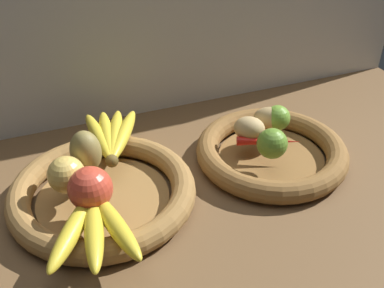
{
  "coord_description": "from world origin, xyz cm",
  "views": [
    {
      "loc": [
        -27.96,
        -69.49,
        58.52
      ],
      "look_at": [
        -0.81,
        -0.72,
        8.56
      ],
      "focal_mm": 43.73,
      "sensor_mm": 36.0,
      "label": 1
    }
  ],
  "objects_px": {
    "lime_far": "(277,118)",
    "fruit_bowl_left": "(103,192)",
    "potato_back": "(271,118)",
    "lime_near": "(272,144)",
    "potato_oblong": "(249,128)",
    "apple_red_front": "(90,189)",
    "pear_brown": "(86,152)",
    "chili_pepper": "(269,141)",
    "banana_bunch_front": "(94,227)",
    "apple_golden_left": "(66,175)",
    "fruit_bowl_right": "(271,152)",
    "banana_bunch_back": "(111,136)"
  },
  "relations": [
    {
      "from": "apple_red_front",
      "to": "lime_near",
      "type": "height_order",
      "value": "apple_red_front"
    },
    {
      "from": "banana_bunch_back",
      "to": "lime_near",
      "type": "xyz_separation_m",
      "value": [
        0.28,
        -0.17,
        0.02
      ]
    },
    {
      "from": "pear_brown",
      "to": "banana_bunch_back",
      "type": "height_order",
      "value": "pear_brown"
    },
    {
      "from": "lime_near",
      "to": "chili_pepper",
      "type": "height_order",
      "value": "lime_near"
    },
    {
      "from": "lime_near",
      "to": "banana_bunch_back",
      "type": "bearing_deg",
      "value": 149.02
    },
    {
      "from": "fruit_bowl_left",
      "to": "apple_golden_left",
      "type": "bearing_deg",
      "value": 179.7
    },
    {
      "from": "banana_bunch_back",
      "to": "lime_near",
      "type": "distance_m",
      "value": 0.33
    },
    {
      "from": "potato_oblong",
      "to": "lime_far",
      "type": "relative_size",
      "value": 1.18
    },
    {
      "from": "apple_golden_left",
      "to": "chili_pepper",
      "type": "relative_size",
      "value": 0.51
    },
    {
      "from": "banana_bunch_front",
      "to": "lime_far",
      "type": "xyz_separation_m",
      "value": [
        0.43,
        0.17,
        0.01
      ]
    },
    {
      "from": "potato_oblong",
      "to": "chili_pepper",
      "type": "distance_m",
      "value": 0.05
    },
    {
      "from": "pear_brown",
      "to": "potato_oblong",
      "type": "distance_m",
      "value": 0.34
    },
    {
      "from": "banana_bunch_front",
      "to": "lime_far",
      "type": "distance_m",
      "value": 0.46
    },
    {
      "from": "fruit_bowl_right",
      "to": "pear_brown",
      "type": "relative_size",
      "value": 3.74
    },
    {
      "from": "lime_far",
      "to": "fruit_bowl_left",
      "type": "bearing_deg",
      "value": -173.78
    },
    {
      "from": "potato_back",
      "to": "apple_red_front",
      "type": "bearing_deg",
      "value": -165.2
    },
    {
      "from": "lime_far",
      "to": "chili_pepper",
      "type": "distance_m",
      "value": 0.07
    },
    {
      "from": "fruit_bowl_right",
      "to": "lime_near",
      "type": "relative_size",
      "value": 5.21
    },
    {
      "from": "apple_red_front",
      "to": "fruit_bowl_left",
      "type": "bearing_deg",
      "value": 65.22
    },
    {
      "from": "fruit_bowl_right",
      "to": "apple_red_front",
      "type": "height_order",
      "value": "apple_red_front"
    },
    {
      "from": "apple_golden_left",
      "to": "potato_back",
      "type": "distance_m",
      "value": 0.44
    },
    {
      "from": "fruit_bowl_right",
      "to": "banana_bunch_back",
      "type": "bearing_deg",
      "value": 157.87
    },
    {
      "from": "pear_brown",
      "to": "banana_bunch_back",
      "type": "distance_m",
      "value": 0.11
    },
    {
      "from": "chili_pepper",
      "to": "apple_golden_left",
      "type": "bearing_deg",
      "value": -158.47
    },
    {
      "from": "fruit_bowl_right",
      "to": "lime_far",
      "type": "distance_m",
      "value": 0.08
    },
    {
      "from": "apple_golden_left",
      "to": "potato_back",
      "type": "xyz_separation_m",
      "value": [
        0.44,
        0.05,
        -0.01
      ]
    },
    {
      "from": "apple_golden_left",
      "to": "potato_oblong",
      "type": "bearing_deg",
      "value": 4.63
    },
    {
      "from": "fruit_bowl_left",
      "to": "banana_bunch_front",
      "type": "relative_size",
      "value": 1.8
    },
    {
      "from": "potato_back",
      "to": "fruit_bowl_left",
      "type": "bearing_deg",
      "value": -172.74
    },
    {
      "from": "potato_oblong",
      "to": "pear_brown",
      "type": "bearing_deg",
      "value": 177.48
    },
    {
      "from": "apple_red_front",
      "to": "pear_brown",
      "type": "xyz_separation_m",
      "value": [
        0.01,
        0.11,
        0.0
      ]
    },
    {
      "from": "fruit_bowl_left",
      "to": "pear_brown",
      "type": "distance_m",
      "value": 0.08
    },
    {
      "from": "pear_brown",
      "to": "banana_bunch_front",
      "type": "relative_size",
      "value": 0.44
    },
    {
      "from": "pear_brown",
      "to": "lime_near",
      "type": "distance_m",
      "value": 0.36
    },
    {
      "from": "fruit_bowl_left",
      "to": "pear_brown",
      "type": "height_order",
      "value": "pear_brown"
    },
    {
      "from": "banana_bunch_back",
      "to": "banana_bunch_front",
      "type": "bearing_deg",
      "value": -109.13
    },
    {
      "from": "apple_golden_left",
      "to": "pear_brown",
      "type": "bearing_deg",
      "value": 45.93
    },
    {
      "from": "lime_near",
      "to": "lime_far",
      "type": "xyz_separation_m",
      "value": [
        0.06,
        0.09,
        -0.0
      ]
    },
    {
      "from": "apple_red_front",
      "to": "banana_bunch_front",
      "type": "xyz_separation_m",
      "value": [
        -0.01,
        -0.07,
        -0.02
      ]
    },
    {
      "from": "potato_back",
      "to": "fruit_bowl_right",
      "type": "bearing_deg",
      "value": -114.44
    },
    {
      "from": "potato_back",
      "to": "lime_near",
      "type": "relative_size",
      "value": 1.26
    },
    {
      "from": "potato_back",
      "to": "lime_near",
      "type": "distance_m",
      "value": 0.1
    },
    {
      "from": "fruit_bowl_right",
      "to": "chili_pepper",
      "type": "relative_size",
      "value": 2.44
    },
    {
      "from": "lime_far",
      "to": "chili_pepper",
      "type": "xyz_separation_m",
      "value": [
        -0.05,
        -0.05,
        -0.02
      ]
    },
    {
      "from": "banana_bunch_front",
      "to": "potato_back",
      "type": "bearing_deg",
      "value": 22.73
    },
    {
      "from": "fruit_bowl_right",
      "to": "lime_near",
      "type": "distance_m",
      "value": 0.08
    },
    {
      "from": "fruit_bowl_left",
      "to": "banana_bunch_back",
      "type": "xyz_separation_m",
      "value": [
        0.05,
        0.13,
        0.04
      ]
    },
    {
      "from": "lime_far",
      "to": "lime_near",
      "type": "bearing_deg",
      "value": -125.84
    },
    {
      "from": "fruit_bowl_right",
      "to": "chili_pepper",
      "type": "xyz_separation_m",
      "value": [
        -0.01,
        -0.01,
        0.03
      ]
    },
    {
      "from": "banana_bunch_front",
      "to": "potato_oblong",
      "type": "bearing_deg",
      "value": 23.84
    }
  ]
}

